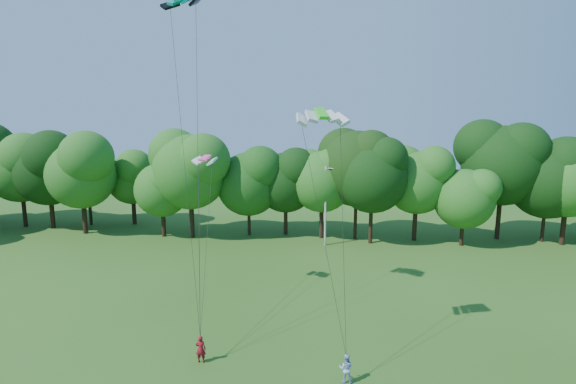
# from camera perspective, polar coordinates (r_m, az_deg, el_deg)

# --- Properties ---
(utility_pole) EXTENTS (1.67, 0.69, 8.76)m
(utility_pole) POSITION_cam_1_polar(r_m,az_deg,el_deg) (48.75, 4.78, -1.68)
(utility_pole) COLOR #B7B6AE
(utility_pole) RESTS_ON ground
(kite_flyer_left) EXTENTS (0.62, 0.43, 1.66)m
(kite_flyer_left) POSITION_cam_1_polar(r_m,az_deg,el_deg) (28.19, -11.02, -18.99)
(kite_flyer_left) COLOR maroon
(kite_flyer_left) RESTS_ON ground
(kite_flyer_right) EXTENTS (0.82, 0.66, 1.62)m
(kite_flyer_right) POSITION_cam_1_polar(r_m,az_deg,el_deg) (26.26, 7.36, -21.30)
(kite_flyer_right) COLOR #AAC0EC
(kite_flyer_right) RESTS_ON ground
(kite_green) EXTENTS (3.06, 2.13, 0.68)m
(kite_green) POSITION_cam_1_polar(r_m,az_deg,el_deg) (25.21, 4.23, 9.93)
(kite_green) COLOR #2ADE21
(kite_green) RESTS_ON ground
(kite_pink) EXTENTS (2.06, 1.44, 0.43)m
(kite_pink) POSITION_cam_1_polar(r_m,az_deg,el_deg) (34.59, -10.48, 4.27)
(kite_pink) COLOR #FF4693
(kite_pink) RESTS_ON ground
(tree_back_west) EXTENTS (7.49, 7.49, 10.89)m
(tree_back_west) POSITION_cam_1_polar(r_m,az_deg,el_deg) (62.71, -24.14, 2.26)
(tree_back_west) COLOR black
(tree_back_west) RESTS_ON ground
(tree_back_center) EXTENTS (9.44, 9.44, 13.73)m
(tree_back_center) POSITION_cam_1_polar(r_m,az_deg,el_deg) (51.11, 8.74, 3.43)
(tree_back_center) COLOR #311F13
(tree_back_center) RESTS_ON ground
(tree_back_east) EXTENTS (8.40, 8.40, 12.22)m
(tree_back_east) POSITION_cam_1_polar(r_m,az_deg,el_deg) (56.97, 32.08, 1.72)
(tree_back_east) COLOR #362415
(tree_back_east) RESTS_ON ground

